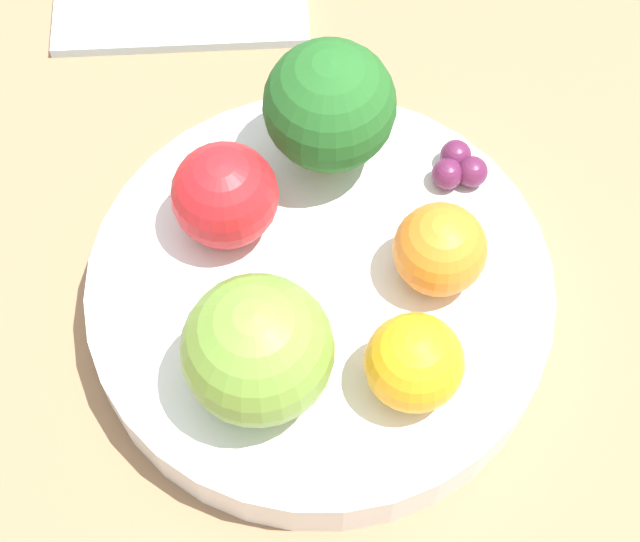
% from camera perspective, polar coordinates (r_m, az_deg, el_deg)
% --- Properties ---
extents(ground_plane, '(6.00, 6.00, 0.00)m').
position_cam_1_polar(ground_plane, '(0.53, 0.00, -3.08)').
color(ground_plane, gray).
extents(table_surface, '(1.20, 1.20, 0.02)m').
position_cam_1_polar(table_surface, '(0.52, 0.00, -2.60)').
color(table_surface, '#936D4C').
rests_on(table_surface, ground_plane).
extents(bowl, '(0.21, 0.21, 0.03)m').
position_cam_1_polar(bowl, '(0.50, 0.00, -1.36)').
color(bowl, white).
rests_on(bowl, table_surface).
extents(broccoli, '(0.06, 0.06, 0.07)m').
position_cam_1_polar(broccoli, '(0.49, 0.51, 8.75)').
color(broccoli, '#8CB76B').
rests_on(broccoli, bowl).
extents(apple_red, '(0.06, 0.06, 0.06)m').
position_cam_1_polar(apple_red, '(0.44, -3.35, -4.24)').
color(apple_red, olive).
rests_on(apple_red, bowl).
extents(apple_green, '(0.05, 0.05, 0.05)m').
position_cam_1_polar(apple_green, '(0.48, -5.10, 4.04)').
color(apple_green, red).
rests_on(apple_green, bowl).
extents(orange_front, '(0.04, 0.04, 0.04)m').
position_cam_1_polar(orange_front, '(0.45, 5.05, -4.90)').
color(orange_front, orange).
rests_on(orange_front, bowl).
extents(orange_back, '(0.04, 0.04, 0.04)m').
position_cam_1_polar(orange_back, '(0.47, 6.38, 1.37)').
color(orange_back, orange).
rests_on(orange_back, bowl).
extents(grape_cluster, '(0.03, 0.03, 0.02)m').
position_cam_1_polar(grape_cluster, '(0.51, 7.39, 5.53)').
color(grape_cluster, '#5B1E42').
rests_on(grape_cluster, bowl).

